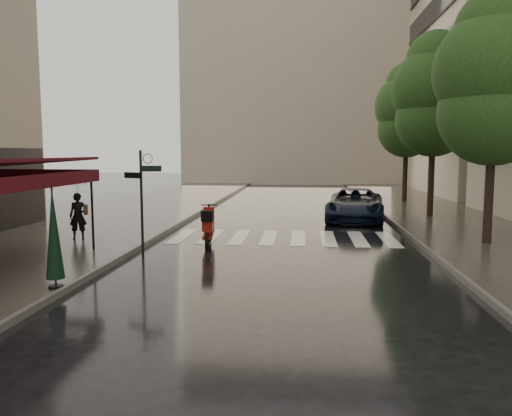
% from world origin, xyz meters
% --- Properties ---
extents(ground, '(120.00, 120.00, 0.00)m').
position_xyz_m(ground, '(0.00, 0.00, 0.00)').
color(ground, black).
rests_on(ground, ground).
extents(sidewalk_near, '(6.00, 60.00, 0.12)m').
position_xyz_m(sidewalk_near, '(-4.50, 12.00, 0.06)').
color(sidewalk_near, '#38332D').
rests_on(sidewalk_near, ground).
extents(sidewalk_far, '(5.50, 60.00, 0.12)m').
position_xyz_m(sidewalk_far, '(10.25, 12.00, 0.06)').
color(sidewalk_far, '#38332D').
rests_on(sidewalk_far, ground).
extents(curb_near, '(0.12, 60.00, 0.16)m').
position_xyz_m(curb_near, '(-1.45, 12.00, 0.07)').
color(curb_near, '#595651').
rests_on(curb_near, ground).
extents(curb_far, '(0.12, 60.00, 0.16)m').
position_xyz_m(curb_far, '(7.45, 12.00, 0.07)').
color(curb_far, '#595651').
rests_on(curb_far, ground).
extents(crosswalk, '(7.85, 3.20, 0.01)m').
position_xyz_m(crosswalk, '(2.98, 6.00, 0.01)').
color(crosswalk, silver).
rests_on(crosswalk, ground).
extents(signpost, '(1.17, 0.29, 3.10)m').
position_xyz_m(signpost, '(-1.19, 3.00, 1.83)').
color(signpost, black).
rests_on(signpost, ground).
extents(haussmann_far, '(8.00, 16.00, 18.50)m').
position_xyz_m(haussmann_far, '(16.50, 26.00, 9.25)').
color(haussmann_far, '#BCAB8F').
rests_on(haussmann_far, ground).
extents(backdrop_building, '(22.00, 6.00, 20.00)m').
position_xyz_m(backdrop_building, '(3.00, 38.00, 10.00)').
color(backdrop_building, '#BCAB8F').
rests_on(backdrop_building, ground).
extents(tree_near, '(3.80, 3.80, 7.99)m').
position_xyz_m(tree_near, '(9.60, 5.00, 5.32)').
color(tree_near, black).
rests_on(tree_near, sidewalk_far).
extents(tree_mid, '(3.80, 3.80, 8.34)m').
position_xyz_m(tree_mid, '(9.50, 12.00, 5.59)').
color(tree_mid, black).
rests_on(tree_mid, sidewalk_far).
extents(tree_far, '(3.80, 3.80, 8.16)m').
position_xyz_m(tree_far, '(9.70, 19.00, 5.46)').
color(tree_far, black).
rests_on(tree_far, sidewalk_far).
extents(pedestrian_with_umbrella, '(1.18, 1.19, 2.40)m').
position_xyz_m(pedestrian_with_umbrella, '(-3.86, 4.37, 1.72)').
color(pedestrian_with_umbrella, black).
rests_on(pedestrian_with_umbrella, sidewalk_near).
extents(scooter, '(0.65, 1.95, 1.29)m').
position_xyz_m(scooter, '(0.60, 4.19, 0.60)').
color(scooter, black).
rests_on(scooter, ground).
extents(parked_car, '(3.02, 5.45, 1.44)m').
position_xyz_m(parked_car, '(5.96, 10.73, 0.72)').
color(parked_car, black).
rests_on(parked_car, ground).
extents(parasol_front, '(0.39, 0.39, 2.19)m').
position_xyz_m(parasol_front, '(-1.65, -1.50, 1.30)').
color(parasol_front, black).
rests_on(parasol_front, sidewalk_near).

